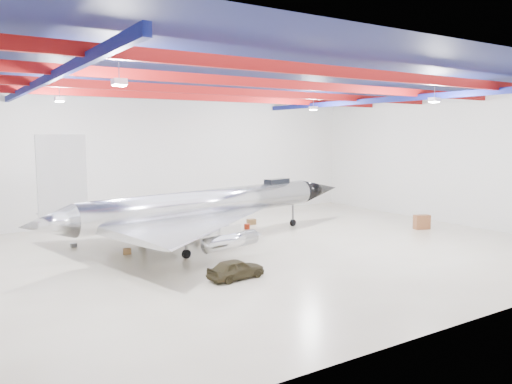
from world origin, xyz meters
TOP-DOWN VIEW (x-y plane):
  - floor at (0.00, 0.00)m, footprint 40.00×40.00m
  - wall_back at (0.00, 15.00)m, footprint 40.00×0.00m
  - wall_right at (20.00, 0.00)m, footprint 0.00×30.00m
  - ceiling at (0.00, 0.00)m, footprint 40.00×40.00m
  - ceiling_structure at (0.00, 0.00)m, footprint 39.50×29.50m
  - jet_aircraft at (-0.86, 3.87)m, footprint 27.35×18.82m
  - jeep at (-3.74, -4.78)m, footprint 3.28×1.61m
  - desk at (15.74, -0.78)m, footprint 1.38×0.99m
  - crate_ply at (-6.80, 3.67)m, footprint 0.61×0.55m
  - toolbox_red at (-1.58, 6.66)m, footprint 0.52×0.42m
  - engine_drum at (-1.52, 4.59)m, footprint 0.57×0.57m
  - parts_bin at (5.31, 8.24)m, footprint 0.68×0.54m
  - crate_small at (-9.23, 7.50)m, footprint 0.41×0.34m
  - tool_chest at (3.93, 6.67)m, footprint 0.52×0.52m
  - oil_barrel at (-2.74, 6.73)m, footprint 0.58×0.47m
  - spares_box at (0.29, 10.29)m, footprint 0.47×0.47m

SIDE VIEW (x-z plane):
  - floor at x=0.00m, z-range 0.00..0.00m
  - crate_small at x=-9.23m, z-range 0.00..0.26m
  - crate_ply at x=-6.80m, z-range 0.00..0.36m
  - toolbox_red at x=-1.58m, z-range 0.00..0.36m
  - spares_box at x=0.29m, z-range 0.00..0.39m
  - oil_barrel at x=-2.74m, z-range 0.00..0.39m
  - engine_drum at x=-1.52m, z-range 0.00..0.40m
  - tool_chest at x=3.93m, z-range 0.00..0.43m
  - parts_bin at x=5.31m, z-range 0.00..0.47m
  - jeep at x=-3.74m, z-range 0.00..1.08m
  - desk at x=15.74m, z-range 0.00..1.14m
  - jet_aircraft at x=-0.86m, z-range -1.30..6.24m
  - wall_back at x=0.00m, z-range -14.50..25.50m
  - wall_right at x=20.00m, z-range -9.50..20.50m
  - ceiling_structure at x=0.00m, z-range 9.79..10.86m
  - ceiling at x=0.00m, z-range 11.00..11.00m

